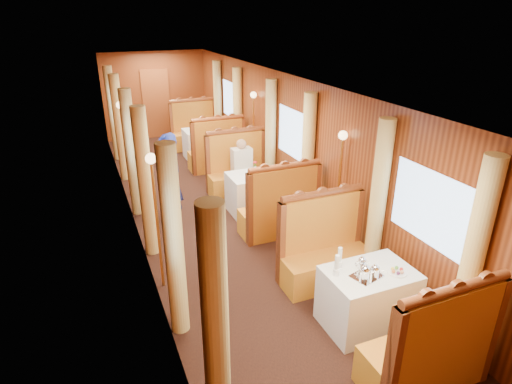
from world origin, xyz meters
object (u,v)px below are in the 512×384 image
fruit_plate (397,272)px  steward (170,180)px  banquette_far_fwd (217,153)px  banquette_mid_fwd (279,212)px  table_near (367,298)px  banquette_far_aft (195,132)px  banquette_mid_aft (238,173)px  tea_tray (366,276)px  rose_vase_far (206,123)px  teapot_right (375,273)px  banquette_near_fwd (429,352)px  table_mid (257,193)px  passenger (242,162)px  teapot_back (362,265)px  rose_vase_mid (255,165)px  teapot_left (365,275)px  banquette_near_aft (324,254)px  table_far (205,144)px

fruit_plate → steward: 4.17m
banquette_far_fwd → banquette_mid_fwd: bearing=-90.0°
table_near → banquette_far_aft: banquette_far_aft is taller
banquette_mid_aft → tea_tray: 4.59m
banquette_far_fwd → tea_tray: 6.06m
tea_tray → rose_vase_far: (0.14, 7.03, 0.17)m
banquette_mid_aft → teapot_right: (-0.04, -4.63, 0.39)m
steward → fruit_plate: bearing=9.1°
banquette_near_fwd → table_near: bearing=90.0°
table_near → table_mid: 3.50m
fruit_plate → passenger: (-0.27, 4.40, -0.03)m
banquette_mid_fwd → teapot_right: size_ratio=8.32×
banquette_mid_fwd → teapot_back: (-0.07, -2.40, 0.39)m
banquette_far_fwd → passenger: bearing=-90.0°
rose_vase_mid → table_near: bearing=-89.6°
banquette_far_fwd → banquette_far_aft: bearing=90.0°
teapot_left → teapot_back: bearing=81.9°
teapot_right → steward: 4.02m
teapot_back → banquette_far_fwd: bearing=106.1°
teapot_right → steward: (-1.57, 3.70, 0.02)m
fruit_plate → banquette_mid_fwd: bearing=95.9°
teapot_right → fruit_plate: teapot_right is taller
teapot_left → banquette_near_aft: bearing=100.6°
table_far → banquette_far_fwd: size_ratio=0.78×
banquette_far_aft → teapot_left: size_ratio=7.19×
table_far → steward: 3.81m
table_near → banquette_mid_aft: 4.51m
banquette_far_fwd → fruit_plate: size_ratio=5.95×
teapot_left → teapot_right: (0.14, -0.00, -0.01)m
table_far → tea_tray: 7.07m
table_far → teapot_left: (-0.18, -7.12, 0.45)m
table_near → table_mid: same height
passenger → table_mid: bearing=-90.0°
tea_tray → teapot_right: teapot_right is taller
table_mid → teapot_left: (-0.18, -3.62, 0.45)m
banquette_near_fwd → banquette_far_aft: (0.00, 9.03, 0.00)m
banquette_near_fwd → rose_vase_mid: (-0.02, 4.54, 0.50)m
table_near → banquette_far_fwd: 5.99m
banquette_mid_fwd → teapot_right: 2.63m
table_mid → passenger: bearing=90.0°
banquette_near_fwd → teapot_left: size_ratio=7.19×
table_mid → teapot_back: teapot_back is taller
banquette_far_fwd → teapot_right: bearing=-90.4°
banquette_near_aft → fruit_plate: bearing=-76.9°
tea_tray → rose_vase_mid: bearing=88.6°
banquette_mid_fwd → passenger: (-0.00, 1.78, 0.32)m
table_mid → banquette_mid_aft: 1.02m
passenger → banquette_near_aft: bearing=-90.0°
banquette_near_aft → banquette_mid_aft: bearing=90.0°
table_mid → passenger: 0.85m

